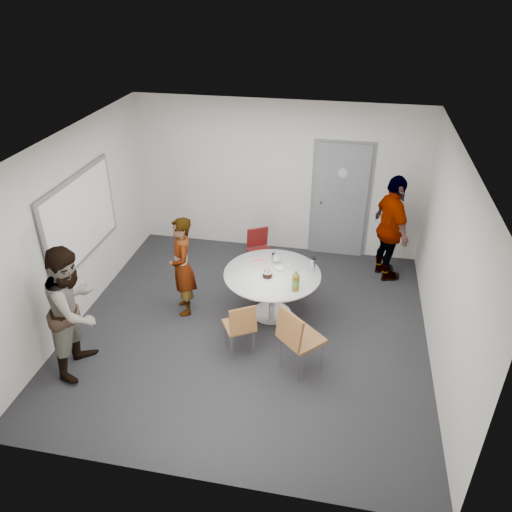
% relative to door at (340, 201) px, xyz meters
% --- Properties ---
extents(floor, '(5.00, 5.00, 0.00)m').
position_rel_door_xyz_m(floor, '(-1.10, -2.48, -1.03)').
color(floor, '#252529').
rests_on(floor, ground).
extents(ceiling, '(5.00, 5.00, 0.00)m').
position_rel_door_xyz_m(ceiling, '(-1.10, -2.48, 1.67)').
color(ceiling, silver).
rests_on(ceiling, wall_back).
extents(wall_back, '(5.00, 0.00, 5.00)m').
position_rel_door_xyz_m(wall_back, '(-1.10, 0.02, 0.32)').
color(wall_back, silver).
rests_on(wall_back, floor).
extents(wall_left, '(0.00, 5.00, 5.00)m').
position_rel_door_xyz_m(wall_left, '(-3.60, -2.48, 0.32)').
color(wall_left, silver).
rests_on(wall_left, floor).
extents(wall_right, '(0.00, 5.00, 5.00)m').
position_rel_door_xyz_m(wall_right, '(1.40, -2.48, 0.32)').
color(wall_right, silver).
rests_on(wall_right, floor).
extents(wall_front, '(5.00, 0.00, 5.00)m').
position_rel_door_xyz_m(wall_front, '(-1.10, -4.98, 0.32)').
color(wall_front, silver).
rests_on(wall_front, floor).
extents(door, '(1.02, 0.17, 2.12)m').
position_rel_door_xyz_m(door, '(0.00, 0.00, 0.00)').
color(door, slate).
rests_on(door, wall_back).
extents(whiteboard, '(0.04, 1.90, 1.25)m').
position_rel_door_xyz_m(whiteboard, '(-3.56, -2.28, 0.42)').
color(whiteboard, slate).
rests_on(whiteboard, wall_left).
extents(table, '(1.40, 1.40, 1.03)m').
position_rel_door_xyz_m(table, '(-0.81, -2.08, -0.40)').
color(table, white).
rests_on(table, floor).
extents(chair_near_left, '(0.53, 0.54, 0.79)m').
position_rel_door_xyz_m(chair_near_left, '(-1.09, -3.00, -0.55)').
color(chair_near_left, brown).
rests_on(chair_near_left, floor).
extents(chair_near_right, '(0.66, 0.66, 0.95)m').
position_rel_door_xyz_m(chair_near_right, '(-0.34, -3.21, -0.44)').
color(chair_near_right, brown).
rests_on(chair_near_right, floor).
extents(chair_far, '(0.52, 0.54, 0.79)m').
position_rel_door_xyz_m(chair_far, '(-1.25, -0.91, -0.55)').
color(chair_far, maroon).
rests_on(chair_far, floor).
extents(person_main, '(0.57, 0.66, 1.53)m').
position_rel_door_xyz_m(person_main, '(-2.13, -2.21, -0.26)').
color(person_main, '#A5C6EA').
rests_on(person_main, floor).
extents(person_left, '(0.68, 0.86, 1.75)m').
position_rel_door_xyz_m(person_left, '(-3.05, -3.61, -0.15)').
color(person_left, white).
rests_on(person_left, floor).
extents(person_right, '(0.80, 1.13, 1.79)m').
position_rel_door_xyz_m(person_right, '(0.85, -0.65, -0.13)').
color(person_right, black).
rests_on(person_right, floor).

